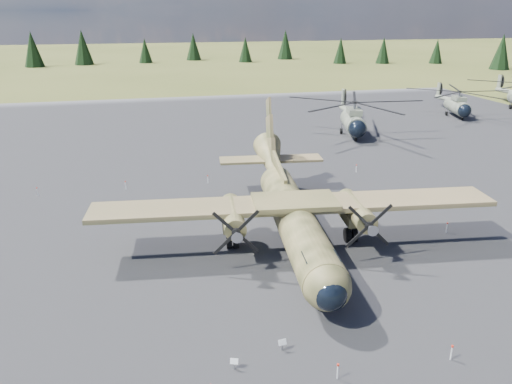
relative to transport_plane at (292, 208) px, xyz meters
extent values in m
plane|color=brown|center=(-4.22, -1.27, -2.72)|extent=(500.00, 500.00, 0.00)
cube|color=#525357|center=(-4.22, 8.73, -2.72)|extent=(120.00, 120.00, 0.04)
cylinder|color=#424224|center=(-0.17, -1.52, -0.45)|extent=(4.71, 17.93, 2.76)
sphere|color=#424224|center=(-1.15, -10.33, -0.45)|extent=(2.99, 2.99, 2.70)
sphere|color=black|center=(-1.21, -10.87, -0.50)|extent=(2.19, 2.19, 1.99)
cube|color=black|center=(-0.98, -8.76, 0.29)|extent=(2.13, 1.79, 0.54)
cone|color=#424224|center=(1.12, 10.04, 0.58)|extent=(3.44, 7.03, 4.15)
cube|color=#999B9E|center=(-0.06, -0.54, -1.59)|extent=(2.52, 6.08, 0.49)
cube|color=#2F3C1F|center=(-0.11, -1.03, 0.68)|extent=(28.77, 6.50, 0.34)
cube|color=#424224|center=(-0.11, -1.03, 0.90)|extent=(6.27, 4.18, 0.34)
cylinder|color=#424224|center=(-4.55, -0.83, 0.14)|extent=(2.04, 5.26, 1.48)
cube|color=#424224|center=(-4.47, -0.04, -0.50)|extent=(1.84, 3.49, 0.79)
cone|color=gray|center=(-4.91, -4.01, 0.14)|extent=(0.84, 0.96, 0.75)
cylinder|color=black|center=(-4.47, -0.04, -2.18)|extent=(0.98, 1.17, 1.08)
cylinder|color=#424224|center=(4.26, -1.81, 0.14)|extent=(2.04, 5.26, 1.48)
cube|color=#424224|center=(4.35, -1.03, -0.50)|extent=(1.84, 3.49, 0.79)
cone|color=gray|center=(3.90, -4.99, 0.14)|extent=(0.84, 0.96, 0.75)
cylinder|color=black|center=(4.35, -1.03, -2.18)|extent=(0.98, 1.17, 1.08)
cube|color=#424224|center=(0.71, 6.32, 1.17)|extent=(1.10, 7.43, 1.65)
cube|color=#2F3C1F|center=(1.18, 10.53, 0.63)|extent=(9.64, 3.20, 0.22)
cylinder|color=gray|center=(-1.02, -9.15, -1.46)|extent=(0.15, 0.15, 0.89)
cylinder|color=black|center=(-1.02, -9.15, -2.18)|extent=(0.45, 0.95, 0.92)
cylinder|color=gray|center=(18.00, 30.11, -0.84)|extent=(4.34, 7.72, 2.54)
sphere|color=black|center=(17.06, 26.57, -0.89)|extent=(2.86, 2.86, 2.34)
sphere|color=gray|center=(18.95, 33.64, -0.84)|extent=(2.86, 2.86, 2.34)
cube|color=gray|center=(17.90, 29.71, 0.79)|extent=(2.51, 3.59, 0.76)
cylinder|color=gray|center=(17.90, 29.71, 1.55)|extent=(0.45, 0.45, 1.02)
cylinder|color=gray|center=(19.93, 37.32, -0.48)|extent=(3.06, 8.60, 1.45)
cube|color=gray|center=(20.91, 41.00, 0.79)|extent=(0.58, 1.43, 2.44)
cylinder|color=black|center=(21.26, 40.91, 0.79)|extent=(0.74, 2.57, 2.64)
cylinder|color=black|center=(17.22, 27.16, -2.31)|extent=(0.45, 0.74, 0.69)
cylinder|color=black|center=(16.99, 31.64, -2.31)|extent=(0.50, 0.86, 0.81)
cylinder|color=gray|center=(16.99, 31.64, -1.78)|extent=(0.17, 0.17, 1.47)
cylinder|color=black|center=(19.64, 30.93, -2.31)|extent=(0.50, 0.86, 0.81)
cylinder|color=gray|center=(19.64, 30.93, -1.78)|extent=(0.17, 0.17, 1.47)
cylinder|color=gray|center=(39.75, 38.49, -1.07)|extent=(3.76, 6.77, 2.23)
sphere|color=black|center=(38.95, 35.38, -1.11)|extent=(2.50, 2.50, 2.05)
sphere|color=gray|center=(40.55, 41.59, -1.07)|extent=(2.50, 2.50, 2.05)
cube|color=gray|center=(39.66, 38.14, 0.36)|extent=(2.18, 3.14, 0.67)
cylinder|color=gray|center=(39.66, 38.14, 1.03)|extent=(0.39, 0.39, 0.89)
cylinder|color=gray|center=(41.39, 44.83, -0.76)|extent=(2.63, 7.56, 1.28)
cube|color=gray|center=(42.23, 48.07, 0.36)|extent=(0.50, 1.26, 2.14)
cylinder|color=black|center=(42.53, 47.99, 0.36)|extent=(0.63, 2.26, 2.32)
cylinder|color=black|center=(39.08, 35.89, -2.36)|extent=(0.39, 0.65, 0.61)
cylinder|color=black|center=(38.85, 39.82, -2.36)|extent=(0.44, 0.76, 0.71)
cylinder|color=gray|center=(38.85, 39.82, -1.89)|extent=(0.15, 0.15, 1.29)
cylinder|color=black|center=(41.19, 39.22, -2.36)|extent=(0.44, 0.76, 0.71)
cylinder|color=gray|center=(41.19, 39.22, -1.89)|extent=(0.15, 0.15, 1.29)
cylinder|color=gray|center=(56.36, 48.00, -0.50)|extent=(3.39, 8.47, 1.44)
cube|color=gray|center=(57.49, 51.61, 0.76)|extent=(0.63, 1.41, 2.42)
cylinder|color=black|center=(57.83, 51.51, 0.76)|extent=(0.84, 2.52, 2.62)
cylinder|color=black|center=(53.20, 42.49, -2.31)|extent=(0.53, 0.86, 0.81)
cylinder|color=gray|center=(53.20, 42.49, -1.79)|extent=(0.18, 0.18, 1.46)
cube|color=gray|center=(-6.82, -12.97, -2.48)|extent=(0.09, 0.09, 0.48)
cube|color=white|center=(-6.82, -13.01, -2.25)|extent=(0.42, 0.28, 0.27)
cube|color=gray|center=(-4.17, -12.14, -2.46)|extent=(0.08, 0.08, 0.52)
cube|color=white|center=(-4.17, -12.18, -2.21)|extent=(0.43, 0.23, 0.29)
cylinder|color=white|center=(-2.22, -14.77, -2.32)|extent=(0.07, 0.07, 0.80)
cylinder|color=red|center=(-2.22, -14.77, -1.92)|extent=(0.12, 0.12, 0.10)
cylinder|color=white|center=(3.78, -14.77, -2.32)|extent=(0.07, 0.07, 0.80)
cylinder|color=red|center=(3.78, -14.77, -1.92)|extent=(0.12, 0.12, 0.10)
cylinder|color=white|center=(-20.22, 14.73, -2.32)|extent=(0.07, 0.07, 0.80)
cylinder|color=red|center=(-20.22, 14.73, -1.92)|extent=(0.12, 0.12, 0.10)
cylinder|color=white|center=(-12.22, 14.73, -2.32)|extent=(0.07, 0.07, 0.80)
cylinder|color=red|center=(-12.22, 14.73, -1.92)|extent=(0.12, 0.12, 0.10)
cylinder|color=white|center=(-4.22, 14.73, -2.32)|extent=(0.07, 0.07, 0.80)
cylinder|color=red|center=(-4.22, 14.73, -1.92)|extent=(0.12, 0.12, 0.10)
cylinder|color=white|center=(3.78, 14.73, -2.32)|extent=(0.07, 0.07, 0.80)
cylinder|color=red|center=(3.78, 14.73, -1.92)|extent=(0.12, 0.12, 0.10)
cylinder|color=white|center=(11.78, 14.73, -2.32)|extent=(0.07, 0.07, 0.80)
cylinder|color=red|center=(11.78, 14.73, -1.92)|extent=(0.12, 0.12, 0.10)
cylinder|color=white|center=(12.28, -1.27, -2.32)|extent=(0.07, 0.07, 0.80)
cylinder|color=red|center=(12.28, -1.27, -1.92)|extent=(0.12, 0.12, 0.10)
cone|color=black|center=(93.57, 97.55, 2.31)|extent=(5.64, 5.64, 10.07)
cone|color=black|center=(85.13, 117.59, 1.11)|extent=(4.28, 4.28, 7.65)
cone|color=black|center=(68.34, 121.79, 1.40)|extent=(4.61, 4.61, 8.23)
cone|color=black|center=(54.75, 124.96, 1.33)|extent=(4.54, 4.54, 8.10)
cone|color=black|center=(41.58, 143.85, 2.24)|extent=(5.56, 5.56, 9.92)
cone|color=black|center=(25.54, 136.46, 1.31)|extent=(4.51, 4.51, 8.05)
cone|color=black|center=(9.43, 147.28, 1.83)|extent=(5.09, 5.09, 9.09)
cone|color=black|center=(-7.17, 141.17, 1.20)|extent=(4.39, 4.39, 7.84)
cone|color=black|center=(-26.44, 139.59, 2.65)|extent=(6.01, 6.01, 10.73)
cone|color=black|center=(-40.71, 136.05, 2.55)|extent=(5.90, 5.90, 10.54)
camera|label=1|loc=(-10.28, -32.45, 13.62)|focal=35.00mm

